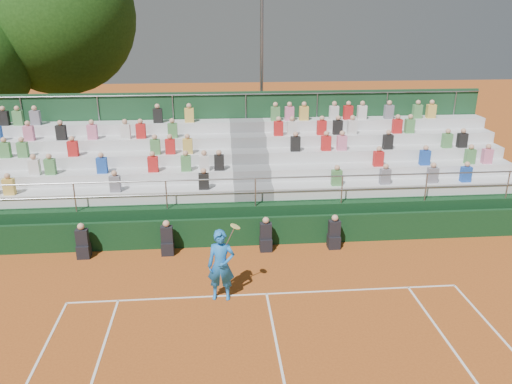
{
  "coord_description": "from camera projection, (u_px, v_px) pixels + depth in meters",
  "views": [
    {
      "loc": [
        -1.34,
        -12.15,
        7.47
      ],
      "look_at": [
        0.0,
        3.5,
        1.8
      ],
      "focal_mm": 35.0,
      "sensor_mm": 36.0,
      "label": 1
    }
  ],
  "objects": [
    {
      "name": "ground",
      "position": [
        267.0,
        294.0,
        14.03
      ],
      "size": [
        90.0,
        90.0,
        0.0
      ],
      "primitive_type": "plane",
      "color": "#AB521C",
      "rests_on": "ground"
    },
    {
      "name": "courtside_wall",
      "position": [
        257.0,
        231.0,
        16.86
      ],
      "size": [
        20.0,
        0.15,
        1.0
      ],
      "primitive_type": "cube",
      "color": "black",
      "rests_on": "ground"
    },
    {
      "name": "line_officials",
      "position": [
        214.0,
        239.0,
        16.33
      ],
      "size": [
        8.6,
        0.4,
        1.19
      ],
      "color": "black",
      "rests_on": "ground"
    },
    {
      "name": "grandstand",
      "position": [
        249.0,
        184.0,
        19.71
      ],
      "size": [
        20.0,
        5.2,
        4.4
      ],
      "color": "black",
      "rests_on": "ground"
    },
    {
      "name": "tennis_player",
      "position": [
        221.0,
        265.0,
        13.5
      ],
      "size": [
        0.92,
        0.56,
        2.22
      ],
      "color": "blue",
      "rests_on": "ground"
    },
    {
      "name": "tree_east",
      "position": [
        57.0,
        16.0,
        24.41
      ],
      "size": [
        7.67,
        7.67,
        11.16
      ],
      "color": "#322312",
      "rests_on": "ground"
    },
    {
      "name": "floodlight_mast",
      "position": [
        262.0,
        59.0,
        24.05
      ],
      "size": [
        0.6,
        0.25,
        9.29
      ],
      "color": "gray",
      "rests_on": "ground"
    }
  ]
}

